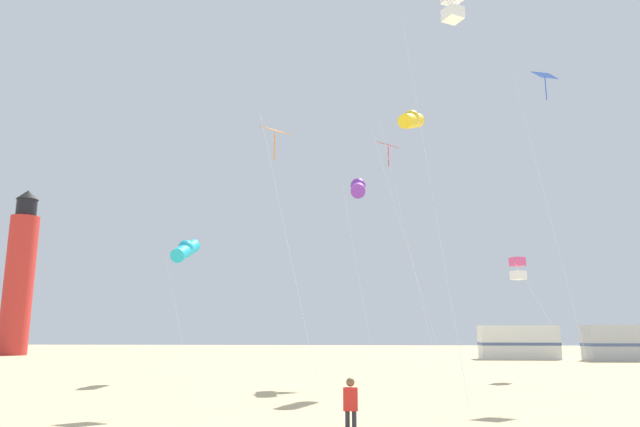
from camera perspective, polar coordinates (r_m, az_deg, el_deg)
The scene contains 12 objects.
kite_flyer_standing at distance 14.33m, azimuth 3.01°, elevation -17.93°, with size 0.34×0.51×1.16m.
kite_tube_violet at distance 28.89m, azimuth 3.76°, elevation 2.51°, with size 1.51×2.50×9.93m.
kite_tube_gold at distance 28.71m, azimuth 8.96°, elevation 9.02°, with size 2.36×2.88×12.94m.
kite_diamond_orange at distance 22.40m, azimuth -4.36°, elevation 7.18°, with size 2.40×2.40×10.02m.
kite_diamond_blue at distance 28.45m, azimuth 21.21°, elevation 11.24°, with size 2.13×2.13×13.79m.
kite_tube_cyan at distance 29.71m, azimuth -13.02°, elevation -3.49°, with size 1.64×2.52×6.94m.
kite_box_rainbow at distance 31.64m, azimuth 18.82°, elevation -5.14°, with size 3.34×2.98×6.00m.
kite_box_white at distance 22.37m, azimuth 12.83°, elevation 19.18°, with size 2.21×2.21×14.15m.
kite_diamond_scarlet at distance 31.83m, azimuth 6.86°, elevation 5.71°, with size 3.46×3.16×12.45m.
lighthouse_distant at distance 66.77m, azimuth -27.36°, elevation -5.46°, with size 2.80×2.80×16.80m.
rv_van_white at distance 53.35m, azimuth 18.84°, elevation -11.86°, with size 6.46×2.38×2.80m.
rv_van_silver at distance 53.33m, azimuth 27.82°, elevation -11.16°, with size 6.56×2.70×2.80m.
Camera 1 is at (1.36, -6.35, 2.20)m, focal length 32.66 mm.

